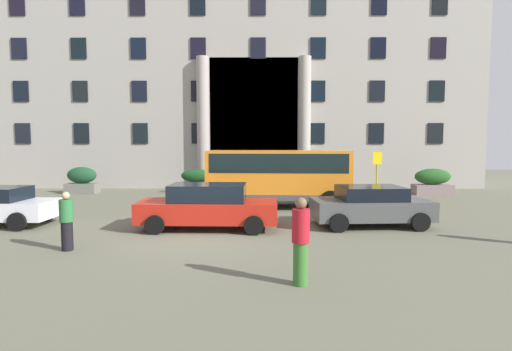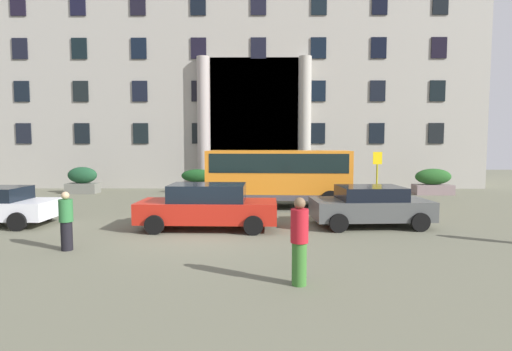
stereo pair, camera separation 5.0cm
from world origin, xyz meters
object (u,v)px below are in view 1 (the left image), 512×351
Objects in this scene: hedge_planter_entrance_right at (432,182)px; pedestrian_child_trailing at (67,221)px; parked_sedan_second at (208,206)px; orange_minibus at (278,173)px; pedestrian_man_red_shirt at (301,241)px; motorcycle_near_kerb at (367,206)px; hedge_planter_entrance_left at (82,181)px; hedge_planter_east at (197,182)px; hedge_planter_west at (319,182)px; hedge_planter_far_east at (256,181)px; bus_stop_sign at (377,171)px; parked_coupe_end at (370,205)px.

pedestrian_child_trailing is at bearing -141.03° from hedge_planter_entrance_right.
orange_minibus is at bearing 62.63° from parked_sedan_second.
pedestrian_man_red_shirt is at bearing 42.58° from pedestrian_child_trailing.
pedestrian_child_trailing is (-3.45, -2.76, 0.03)m from parked_sedan_second.
hedge_planter_entrance_right is 1.09× the size of motorcycle_near_kerb.
hedge_planter_entrance_left is 18.69m from pedestrian_man_red_shirt.
hedge_planter_east is 7.04m from hedge_planter_west.
parked_sedan_second is (-1.57, -9.77, 0.03)m from hedge_planter_far_east.
orange_minibus is 5.08m from bus_stop_sign.
motorcycle_near_kerb is (5.90, 2.18, -0.31)m from parked_sedan_second.
hedge_planter_entrance_left is 0.97× the size of pedestrian_man_red_shirt.
hedge_planter_entrance_right reaches higher than parked_coupe_end.
motorcycle_near_kerb is (-5.62, -7.17, -0.25)m from hedge_planter_entrance_right.
hedge_planter_entrance_right is at bearing -5.76° from hedge_planter_west.
pedestrian_man_red_shirt is at bearing -99.81° from hedge_planter_west.
hedge_planter_far_east is 0.51× the size of parked_coupe_end.
orange_minibus reaches higher than hedge_planter_west.
parked_coupe_end is at bearing 126.96° from pedestrian_man_red_shirt.
hedge_planter_entrance_left is 1.10× the size of pedestrian_child_trailing.
hedge_planter_far_east is at bearing 134.54° from pedestrian_child_trailing.
parked_coupe_end is 2.57× the size of pedestrian_child_trailing.
motorcycle_near_kerb is at bearing -44.54° from hedge_planter_east.
hedge_planter_entrance_left is 10.05m from hedge_planter_far_east.
hedge_planter_west is at bearing 1.19° from hedge_planter_entrance_left.
parked_coupe_end is at bearing 6.65° from parked_sedan_second.
pedestrian_man_red_shirt reaches higher than hedge_planter_entrance_left.
hedge_planter_far_east is at bearing 148.82° from bus_stop_sign.
parked_coupe_end reaches higher than motorcycle_near_kerb.
pedestrian_child_trailing reaches higher than parked_coupe_end.
motorcycle_near_kerb is at bearing -27.61° from hedge_planter_entrance_left.
hedge_planter_west reaches higher than motorcycle_near_kerb.
orange_minibus is 1.37× the size of parked_sedan_second.
parked_sedan_second is 2.59× the size of pedestrian_man_red_shirt.
hedge_planter_east is (-4.43, 5.09, -0.87)m from orange_minibus.
parked_sedan_second is (-2.59, -4.71, -0.77)m from orange_minibus.
hedge_planter_east is 1.00× the size of motorcycle_near_kerb.
motorcycle_near_kerb is 1.22× the size of pedestrian_child_trailing.
parked_coupe_end is (2.98, -4.20, -0.82)m from orange_minibus.
hedge_planter_entrance_right is 19.25m from pedestrian_child_trailing.
pedestrian_child_trailing is (-10.89, -8.97, -0.74)m from bus_stop_sign.
pedestrian_child_trailing reaches higher than hedge_planter_east.
orange_minibus is 5.22m from hedge_planter_far_east.
parked_coupe_end is (-1.88, -5.70, -0.81)m from bus_stop_sign.
bus_stop_sign is at bearing 41.21° from parked_sedan_second.
bus_stop_sign is 5.21m from hedge_planter_entrance_right.
hedge_planter_west is (13.67, 0.28, -0.11)m from hedge_planter_entrance_left.
hedge_planter_west is at bearing 83.56° from motorcycle_near_kerb.
hedge_planter_far_east is 1.15× the size of pedestrian_man_red_shirt.
bus_stop_sign is at bearing 131.20° from pedestrian_man_red_shirt.
pedestrian_child_trailing is at bearing -126.13° from orange_minibus.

